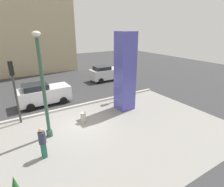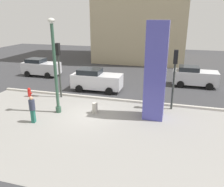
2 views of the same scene
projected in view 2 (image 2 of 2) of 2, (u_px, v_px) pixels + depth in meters
name	position (u px, v px, depth m)	size (l,w,h in m)	color
ground_plane	(107.00, 96.00, 18.89)	(60.00, 60.00, 0.00)	#38383A
plaza_pavement	(77.00, 128.00, 13.42)	(18.00, 10.00, 0.02)	gray
curb_strip	(104.00, 98.00, 18.06)	(18.00, 0.24, 0.16)	#B7B2A8
lamp_post	(55.00, 69.00, 14.71)	(0.44, 0.44, 6.13)	#335642
art_pillar_blue	(156.00, 72.00, 13.98)	(1.26, 1.26, 6.03)	#4C4CAD
fire_hydrant	(29.00, 92.00, 18.59)	(0.36, 0.26, 0.75)	red
concrete_bollard	(95.00, 108.00, 15.39)	(0.36, 0.36, 0.75)	#B2ADA3
traffic_light_corner	(59.00, 61.00, 17.63)	(0.28, 0.42, 4.31)	#333833
traffic_light_far_side	(175.00, 70.00, 15.30)	(0.28, 0.42, 4.15)	#333833
car_intersection	(96.00, 80.00, 19.97)	(4.33, 2.09, 1.90)	silver
car_passing_lane	(194.00, 76.00, 21.20)	(3.98, 2.01, 1.85)	silver
car_curb_east	(41.00, 67.00, 24.92)	(3.96, 1.96, 1.86)	silver
pedestrian_on_sidewalk	(32.00, 108.00, 13.88)	(0.43, 0.43, 1.71)	#236656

